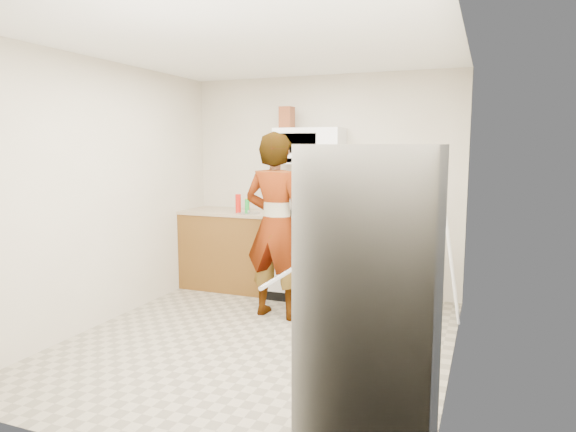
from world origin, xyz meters
The scene contains 20 objects.
floor centered at (0.00, 0.00, 0.00)m, with size 3.60×3.60×0.00m, color gray.
back_wall centered at (0.00, 1.79, 1.25)m, with size 3.20×0.02×2.50m, color beige.
right_wall centered at (1.59, 0.00, 1.25)m, with size 0.02×3.60×2.50m, color beige.
cabinet_left centered at (-1.04, 1.49, 0.45)m, with size 1.12×0.62×0.90m, color brown.
counter_left centered at (-1.04, 1.49, 0.92)m, with size 1.14×0.64×0.04m, color #9F866B.
cabinet_right centered at (0.68, 1.49, 0.45)m, with size 0.80×0.62×0.90m, color brown.
counter_right centered at (0.68, 1.49, 0.92)m, with size 0.82×0.64×0.04m, color #9F866B.
gas_range centered at (-0.10, 1.48, 0.49)m, with size 0.76×0.65×1.13m.
microwave centered at (-0.10, 1.61, 1.70)m, with size 0.76×0.38×0.40m, color white.
person centered at (-0.13, 0.69, 0.92)m, with size 0.67×0.44×1.83m, color tan.
fridge centered at (1.19, -1.31, 0.85)m, with size 0.70×0.70×1.70m, color silver.
kettle centered at (0.83, 1.57, 1.02)m, with size 0.15×0.15×0.18m, color white.
jug centered at (-0.36, 1.58, 2.02)m, with size 0.14×0.14×0.24m, color brown.
saucepan centered at (-0.30, 1.62, 1.01)m, with size 0.21×0.21×0.12m, color #B9BABE.
tray centered at (0.02, 1.35, 0.96)m, with size 0.25×0.16×0.05m, color silver.
bottle_spray centered at (-0.88, 1.35, 1.04)m, with size 0.06×0.06×0.21m, color red.
bottle_hot_sauce centered at (-0.76, 1.34, 1.02)m, with size 0.06×0.06×0.17m, color orange.
bottle_green_cap centered at (-0.75, 1.33, 1.02)m, with size 0.05×0.05×0.17m, color green.
pot_lid centered at (-0.73, 1.32, 0.94)m, with size 0.26×0.26×0.01m, color silver.
broom centered at (1.51, 0.98, 0.71)m, with size 0.03×0.03×1.42m, color white.
Camera 1 is at (1.81, -3.91, 1.69)m, focal length 32.00 mm.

